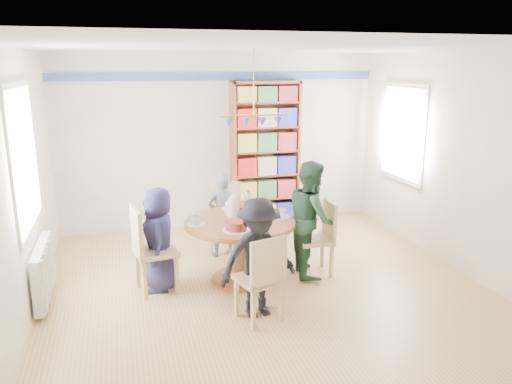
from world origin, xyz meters
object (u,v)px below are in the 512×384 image
object	(u,v)px
person_far	(222,215)
bookshelf	(265,155)
chair_left	(148,246)
dining_table	(240,237)
person_left	(159,239)
chair_near	(263,275)
person_near	(258,258)
chair_right	(321,234)
chair_far	(225,213)
person_right	(311,218)
radiator	(44,272)

from	to	relation	value
person_far	bookshelf	xyz separation A→B (m)	(0.96, 1.21, 0.55)
chair_left	person_far	world-z (taller)	person_far
dining_table	person_left	xyz separation A→B (m)	(-0.94, 0.04, 0.05)
dining_table	person_far	xyz separation A→B (m)	(-0.04, 0.87, 0.01)
chair_near	person_near	xyz separation A→B (m)	(-0.01, 0.15, 0.12)
dining_table	bookshelf	size ratio (longest dim) A/B	0.57
chair_near	person_left	xyz separation A→B (m)	(-0.92, 1.06, 0.10)
chair_right	bookshelf	size ratio (longest dim) A/B	0.40
chair_right	person_near	world-z (taller)	person_near
dining_table	bookshelf	xyz separation A→B (m)	(0.92, 2.08, 0.56)
chair_near	bookshelf	size ratio (longest dim) A/B	0.40
chair_far	person_right	bearing A→B (deg)	-51.67
chair_right	person_far	distance (m)	1.39
radiator	person_far	distance (m)	2.31
chair_right	chair_far	xyz separation A→B (m)	(-0.96, 1.09, 0.02)
person_left	bookshelf	size ratio (longest dim) A/B	0.53
chair_left	person_left	size ratio (longest dim) A/B	0.83
person_left	person_right	world-z (taller)	person_right
person_left	person_near	world-z (taller)	person_near
person_near	bookshelf	distance (m)	3.14
dining_table	person_near	size ratio (longest dim) A/B	1.04
chair_far	person_left	size ratio (longest dim) A/B	0.79
person_near	person_far	bearing A→B (deg)	81.79
radiator	chair_far	distance (m)	2.46
chair_right	person_far	xyz separation A→B (m)	(-1.05, 0.90, 0.06)
chair_left	chair_far	xyz separation A→B (m)	(1.11, 1.09, -0.03)
chair_near	radiator	bearing A→B (deg)	153.91
chair_right	chair_near	xyz separation A→B (m)	(-1.03, -0.99, -0.00)
radiator	chair_left	distance (m)	1.14
person_right	person_near	bearing A→B (deg)	142.29
person_far	radiator	bearing A→B (deg)	10.24
dining_table	person_left	bearing A→B (deg)	177.65
radiator	chair_left	world-z (taller)	chair_left
chair_near	person_right	distance (m)	1.38
person_near	chair_near	bearing A→B (deg)	-96.85
radiator	person_far	size ratio (longest dim) A/B	0.88
bookshelf	person_near	bearing A→B (deg)	-107.72
radiator	person_left	xyz separation A→B (m)	(1.24, 0.00, 0.25)
person_near	person_left	bearing A→B (deg)	126.40
dining_table	person_far	world-z (taller)	person_far
person_left	person_near	xyz separation A→B (m)	(0.92, -0.91, 0.02)
bookshelf	chair_far	bearing A→B (deg)	-130.65
person_far	person_near	size ratio (longest dim) A/B	0.91
person_right	person_near	world-z (taller)	person_right
chair_far	person_near	distance (m)	1.93
chair_left	bookshelf	size ratio (longest dim) A/B	0.44
radiator	person_left	size ratio (longest dim) A/B	0.83
person_near	bookshelf	xyz separation A→B (m)	(0.94, 2.95, 0.49)
chair_far	chair_right	bearing A→B (deg)	-48.62
person_far	person_near	bearing A→B (deg)	79.68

